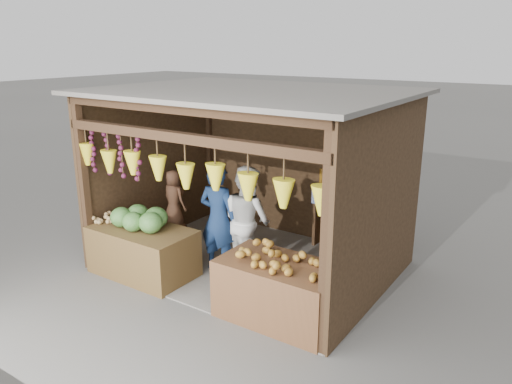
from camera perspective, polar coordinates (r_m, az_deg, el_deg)
ground at (r=7.77m, az=-0.58°, el=-8.28°), size 80.00×80.00×0.00m
stall_structure at (r=7.21m, az=-1.02°, el=3.75°), size 4.30×3.30×2.66m
back_shelf at (r=8.04m, az=10.82°, el=-1.03°), size 1.25×0.32×1.32m
counter_left at (r=7.52m, az=-12.77°, el=-6.65°), size 1.53×0.85×0.71m
counter_right at (r=6.21m, az=2.71°, el=-11.24°), size 1.49×0.85×0.74m
stool at (r=8.70m, az=-9.15°, el=-4.73°), size 0.29×0.29×0.27m
man_standing at (r=7.31m, az=-4.34°, el=-3.07°), size 0.63×0.45×1.63m
woman_standing at (r=7.25m, az=-1.02°, el=-3.22°), size 0.93×0.82×1.62m
vendor_seated at (r=8.49m, az=-9.35°, el=-0.76°), size 0.53×0.39×0.99m
melon_pile at (r=7.36m, az=-13.18°, el=-2.89°), size 1.00×0.50×0.32m
tanfruit_pile at (r=7.78m, az=-16.84°, el=-2.85°), size 0.34×0.40×0.13m
mango_pile at (r=5.96m, az=2.55°, el=-7.33°), size 1.40×0.64×0.22m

